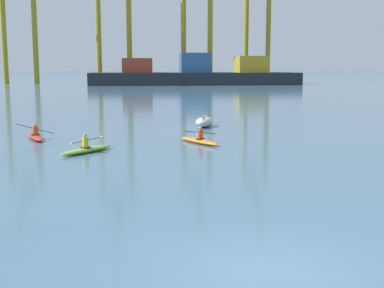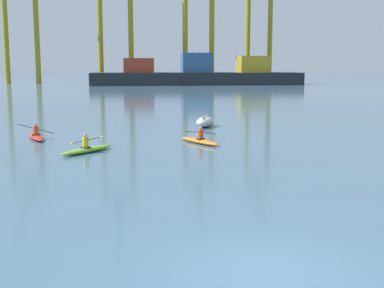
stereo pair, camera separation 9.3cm
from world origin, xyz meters
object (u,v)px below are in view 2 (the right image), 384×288
object	(u,v)px
gantry_crane_east	(260,8)
kayak_orange	(200,140)
gantry_crane_west	(19,6)
kayak_red	(36,136)
capsized_dinghy	(205,122)
kayak_lime	(87,149)
gantry_crane_east_mid	(199,9)
container_barge	(197,74)

from	to	relation	value
gantry_crane_east	kayak_orange	bearing A→B (deg)	-104.66
gantry_crane_west	kayak_orange	world-z (taller)	gantry_crane_west
gantry_crane_east	kayak_red	xyz separation A→B (m)	(-35.70, -98.26, -18.15)
gantry_crane_west	kayak_orange	bearing A→B (deg)	-72.26
capsized_dinghy	kayak_lime	size ratio (longest dim) A/B	0.93
kayak_lime	kayak_red	size ratio (longest dim) A/B	0.89
capsized_dinghy	kayak_red	xyz separation A→B (m)	(-10.55, -5.00, -0.18)
capsized_dinghy	kayak_lime	distance (m)	12.29
gantry_crane_east_mid	kayak_red	distance (m)	92.90
gantry_crane_east	kayak_lime	xyz separation A→B (m)	(-32.26, -103.29, -18.15)
container_barge	gantry_crane_west	xyz separation A→B (m)	(-39.69, 10.38, 15.40)
container_barge	gantry_crane_east	xyz separation A→B (m)	(17.31, 15.54, 16.09)
gantry_crane_east	kayak_red	bearing A→B (deg)	-109.97
kayak_lime	kayak_orange	bearing A→B (deg)	22.33
gantry_crane_east_mid	kayak_lime	world-z (taller)	gantry_crane_east_mid
gantry_crane_west	gantry_crane_east	size ratio (longest dim) A/B	0.90
kayak_orange	kayak_red	bearing A→B (deg)	164.30
container_barge	gantry_crane_east_mid	bearing A→B (deg)	80.93
kayak_orange	kayak_lime	bearing A→B (deg)	-157.67
gantry_crane_west	capsized_dinghy	size ratio (longest dim) A/B	12.46
capsized_dinghy	kayak_orange	size ratio (longest dim) A/B	0.86
container_barge	gantry_crane_east	size ratio (longest dim) A/B	1.17
capsized_dinghy	kayak_red	distance (m)	11.68
kayak_orange	kayak_red	world-z (taller)	kayak_red
gantry_crane_west	kayak_red	distance (m)	97.09
container_barge	kayak_red	xyz separation A→B (m)	(-18.39, -82.72, -2.07)
gantry_crane_west	kayak_orange	xyz separation A→B (m)	(30.61, -95.72, -17.46)
container_barge	gantry_crane_east_mid	world-z (taller)	gantry_crane_east_mid
container_barge	capsized_dinghy	world-z (taller)	container_barge
capsized_dinghy	kayak_lime	bearing A→B (deg)	-125.32
gantry_crane_west	kayak_red	size ratio (longest dim) A/B	10.34
capsized_dinghy	container_barge	bearing A→B (deg)	84.24
gantry_crane_west	gantry_crane_east_mid	world-z (taller)	gantry_crane_west
gantry_crane_west	kayak_red	bearing A→B (deg)	-77.12
kayak_orange	gantry_crane_east_mid	bearing A→B (deg)	83.71
container_barge	gantry_crane_east	world-z (taller)	gantry_crane_east
gantry_crane_east	kayak_orange	distance (m)	105.84
gantry_crane_west	kayak_orange	distance (m)	102.01
container_barge	gantry_crane_west	bearing A→B (deg)	165.34
capsized_dinghy	kayak_red	size ratio (longest dim) A/B	0.83
gantry_crane_west	kayak_lime	bearing A→B (deg)	-75.85
capsized_dinghy	kayak_orange	world-z (taller)	kayak_orange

